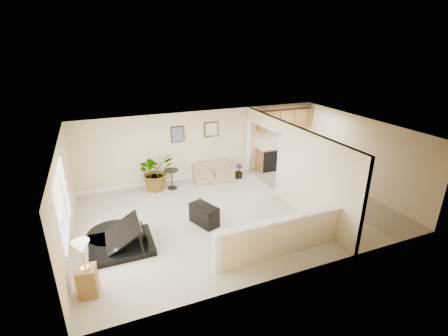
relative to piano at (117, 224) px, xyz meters
name	(u,v)px	position (x,y,z in m)	size (l,w,h in m)	color
floor	(236,212)	(3.43, 0.45, -0.60)	(9.00, 9.00, 0.00)	#C3B598
back_wall	(203,145)	(3.43, 3.45, 0.65)	(9.00, 0.04, 2.50)	beige
front_wall	(297,225)	(3.43, -2.55, 0.65)	(9.00, 0.04, 2.50)	beige
left_wall	(65,201)	(-1.07, 0.45, 0.65)	(0.04, 6.00, 2.50)	beige
right_wall	(359,154)	(7.93, 0.45, 0.65)	(0.04, 6.00, 2.50)	beige
ceiling	(238,131)	(3.43, 0.45, 1.90)	(9.00, 6.00, 0.04)	silver
kitchen_vinyl	(322,194)	(6.58, 0.45, -0.60)	(2.70, 6.00, 0.01)	tan
interior_partition	(286,163)	(5.23, 0.70, 0.62)	(0.18, 5.99, 2.50)	beige
pony_half_wall	(280,236)	(3.50, -1.85, -0.08)	(3.42, 0.22, 1.00)	beige
left_window	(63,202)	(-1.06, -0.05, 0.85)	(0.05, 2.15, 1.45)	white
wall_art_left	(178,134)	(2.48, 3.42, 1.15)	(0.48, 0.04, 0.58)	#392214
wall_mirror	(211,129)	(3.73, 3.42, 1.20)	(0.55, 0.04, 0.55)	#392214
kitchen_cabinets	(282,147)	(6.62, 3.18, 0.27)	(2.36, 0.65, 2.33)	#9D6733
piano	(117,224)	(0.00, 0.00, 0.00)	(1.82, 1.88, 1.44)	black
piano_bench	(204,215)	(2.31, 0.18, -0.32)	(0.43, 0.84, 0.56)	black
loveseat	(213,172)	(3.62, 2.99, -0.29)	(1.53, 0.99, 0.81)	tan
accent_table	(172,177)	(2.04, 2.83, -0.16)	(0.47, 0.47, 0.69)	black
palm_plant	(156,172)	(1.53, 2.98, 0.05)	(1.45, 1.35, 1.32)	black
small_plant	(239,172)	(4.58, 2.82, -0.38)	(0.35, 0.35, 0.53)	black
lamp_stand	(86,273)	(-0.72, -1.53, -0.07)	(0.41, 0.41, 1.26)	#9D6733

